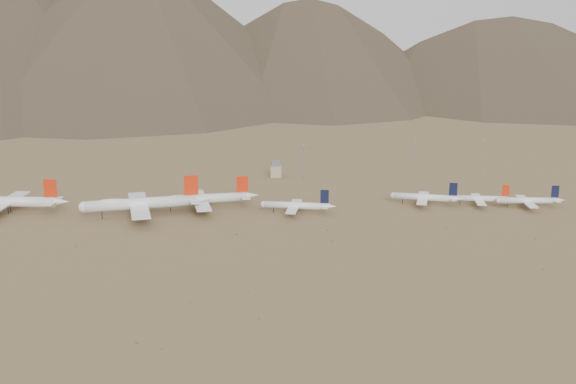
{
  "coord_description": "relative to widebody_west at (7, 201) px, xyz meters",
  "views": [
    {
      "loc": [
        3.48,
        -401.73,
        121.15
      ],
      "look_at": [
        33.05,
        30.0,
        10.95
      ],
      "focal_mm": 45.0,
      "sensor_mm": 36.0,
      "label": 1
    }
  ],
  "objects": [
    {
      "name": "desert_scrub",
      "position": [
        135.19,
        -108.85,
        -7.1
      ],
      "size": [
        383.92,
        155.34,
        0.87
      ],
      "color": "olive",
      "rests_on": "ground"
    },
    {
      "name": "ground",
      "position": [
        138.25,
        -32.49,
        -7.42
      ],
      "size": [
        3000.0,
        3000.0,
        0.0
      ],
      "primitive_type": "plane",
      "color": "#95734D",
      "rests_on": "ground"
    },
    {
      "name": "narrowbody_d",
      "position": [
        322.57,
        -9.52,
        -2.78
      ],
      "size": [
        43.3,
        31.21,
        14.29
      ],
      "rotation": [
        0.0,
        0.0,
        -0.08
      ],
      "color": "white",
      "rests_on": "ground"
    },
    {
      "name": "widebody_west",
      "position": [
        0.0,
        0.0,
        0.0
      ],
      "size": [
        72.24,
        56.07,
        21.52
      ],
      "rotation": [
        0.0,
        0.0,
        -0.13
      ],
      "color": "white",
      "rests_on": "ground"
    },
    {
      "name": "narrowbody_b",
      "position": [
        259.44,
        1.37,
        -2.44
      ],
      "size": [
        45.04,
        33.44,
        15.33
      ],
      "rotation": [
        0.0,
        0.0,
        -0.3
      ],
      "color": "white",
      "rests_on": "ground"
    },
    {
      "name": "narrowbody_a",
      "position": [
        176.21,
        -12.81,
        -2.43
      ],
      "size": [
        45.98,
        33.74,
        15.37
      ],
      "rotation": [
        0.0,
        0.0,
        -0.21
      ],
      "color": "white",
      "rests_on": "ground"
    },
    {
      "name": "mast_west",
      "position": [
        64.5,
        104.81,
        6.79
      ],
      "size": [
        2.0,
        0.6,
        25.7
      ],
      "color": "gray",
      "rests_on": "ground"
    },
    {
      "name": "mast_east",
      "position": [
        275.49,
        99.23,
        6.79
      ],
      "size": [
        2.0,
        0.6,
        25.7
      ],
      "color": "gray",
      "rests_on": "ground"
    },
    {
      "name": "mast_far_east",
      "position": [
        325.12,
        90.97,
        6.79
      ],
      "size": [
        2.0,
        0.6,
        25.7
      ],
      "color": "gray",
      "rests_on": "ground"
    },
    {
      "name": "widebody_centre",
      "position": [
        82.62,
        -12.56,
        0.68
      ],
      "size": [
        78.43,
        61.3,
        23.5
      ],
      "rotation": [
        0.0,
        0.0,
        0.18
      ],
      "color": "white",
      "rests_on": "ground"
    },
    {
      "name": "mast_centre",
      "position": [
        188.41,
        79.33,
        6.79
      ],
      "size": [
        2.0,
        0.6,
        25.7
      ],
      "color": "gray",
      "rests_on": "ground"
    },
    {
      "name": "widebody_east",
      "position": [
        118.08,
        0.49,
        -0.58
      ],
      "size": [
        66.38,
        51.72,
        19.83
      ],
      "rotation": [
        0.0,
        0.0,
        0.16
      ],
      "color": "white",
      "rests_on": "ground"
    },
    {
      "name": "narrowbody_c",
      "position": [
        294.18,
        -2.0,
        -3.0
      ],
      "size": [
        41.02,
        29.92,
        13.63
      ],
      "rotation": [
        0.0,
        0.0,
        -0.17
      ],
      "color": "white",
      "rests_on": "ground"
    },
    {
      "name": "control_tower",
      "position": [
        168.25,
        87.51,
        -2.1
      ],
      "size": [
        8.0,
        8.0,
        12.0
      ],
      "color": "tan",
      "rests_on": "ground"
    }
  ]
}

